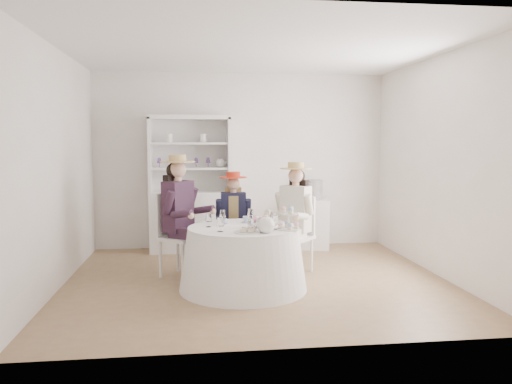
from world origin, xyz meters
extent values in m
plane|color=brown|center=(0.00, 0.00, 0.00)|extent=(4.50, 4.50, 0.00)
plane|color=white|center=(0.00, 0.00, 2.70)|extent=(4.50, 4.50, 0.00)
plane|color=silver|center=(0.00, 2.00, 1.35)|extent=(4.50, 0.00, 4.50)
plane|color=silver|center=(0.00, -2.00, 1.35)|extent=(4.50, 0.00, 4.50)
plane|color=silver|center=(-2.25, 0.00, 1.35)|extent=(0.00, 4.50, 4.50)
plane|color=silver|center=(2.25, 0.00, 1.35)|extent=(0.00, 4.50, 4.50)
cone|color=white|center=(-0.20, -0.32, 0.34)|extent=(1.43, 1.43, 0.68)
cylinder|color=white|center=(-0.20, -0.32, 0.69)|extent=(1.23, 1.23, 0.02)
cube|color=silver|center=(-0.79, 1.75, 0.45)|extent=(1.27, 0.67, 0.90)
cube|color=silver|center=(-0.79, 1.95, 1.45)|extent=(1.19, 0.27, 1.10)
cube|color=silver|center=(-0.79, 1.75, 2.00)|extent=(1.27, 0.67, 0.06)
cube|color=silver|center=(-1.38, 1.75, 1.45)|extent=(0.12, 0.45, 1.10)
cube|color=silver|center=(-0.21, 1.75, 1.45)|extent=(0.12, 0.45, 1.10)
cube|color=silver|center=(-0.79, 1.75, 1.25)|extent=(1.18, 0.61, 0.03)
cube|color=silver|center=(-0.79, 1.75, 1.62)|extent=(1.18, 0.61, 0.03)
sphere|color=white|center=(-0.34, 1.75, 1.33)|extent=(0.14, 0.14, 0.14)
cube|color=silver|center=(1.09, 1.75, 0.38)|extent=(0.57, 0.57, 0.76)
cylinder|color=black|center=(1.09, 1.75, 0.91)|extent=(0.31, 0.31, 0.30)
cube|color=silver|center=(-0.91, 0.30, 0.48)|extent=(0.59, 0.59, 0.04)
cylinder|color=silver|center=(-0.88, 0.06, 0.23)|extent=(0.04, 0.04, 0.47)
cylinder|color=silver|center=(-0.68, 0.33, 0.23)|extent=(0.04, 0.04, 0.47)
cylinder|color=silver|center=(-1.15, 0.26, 0.23)|extent=(0.04, 0.04, 0.47)
cylinder|color=silver|center=(-0.95, 0.53, 0.23)|extent=(0.04, 0.04, 0.47)
cube|color=silver|center=(-1.07, 0.41, 0.76)|extent=(0.26, 0.34, 0.53)
cube|color=black|center=(-0.93, 0.31, 0.87)|extent=(0.40, 0.43, 0.61)
cube|color=black|center=(-0.87, 0.14, 0.56)|extent=(0.37, 0.32, 0.13)
cylinder|color=black|center=(-0.75, 0.06, 0.24)|extent=(0.11, 0.11, 0.49)
cylinder|color=black|center=(-1.02, 0.11, 0.94)|extent=(0.20, 0.19, 0.29)
cube|color=black|center=(-0.75, 0.30, 0.56)|extent=(0.37, 0.32, 0.13)
cylinder|color=black|center=(-0.63, 0.21, 0.24)|extent=(0.11, 0.11, 0.49)
cylinder|color=black|center=(-0.77, 0.46, 0.94)|extent=(0.20, 0.19, 0.29)
cylinder|color=#D8A889|center=(-0.93, 0.31, 1.20)|extent=(0.10, 0.10, 0.08)
sphere|color=#D8A889|center=(-0.93, 0.31, 1.31)|extent=(0.20, 0.20, 0.20)
sphere|color=black|center=(-0.97, 0.34, 1.30)|extent=(0.20, 0.20, 0.20)
cube|color=black|center=(-1.00, 0.36, 1.05)|extent=(0.22, 0.25, 0.40)
cylinder|color=tan|center=(-0.93, 0.31, 1.41)|extent=(0.42, 0.42, 0.01)
cylinder|color=tan|center=(-0.93, 0.31, 1.45)|extent=(0.21, 0.21, 0.08)
cube|color=silver|center=(-0.23, 0.62, 0.40)|extent=(0.37, 0.37, 0.04)
cylinder|color=silver|center=(-0.38, 0.49, 0.20)|extent=(0.03, 0.03, 0.39)
cylinder|color=silver|center=(-0.10, 0.47, 0.20)|extent=(0.03, 0.03, 0.39)
cylinder|color=silver|center=(-0.37, 0.77, 0.20)|extent=(0.03, 0.03, 0.39)
cylinder|color=silver|center=(-0.08, 0.76, 0.20)|extent=(0.03, 0.03, 0.39)
cube|color=silver|center=(-0.22, 0.78, 0.64)|extent=(0.34, 0.04, 0.45)
cube|color=#191A33|center=(-0.23, 0.64, 0.73)|extent=(0.33, 0.19, 0.52)
cube|color=tan|center=(-0.23, 0.64, 0.73)|extent=(0.13, 0.20, 0.45)
cube|color=#191A33|center=(-0.32, 0.52, 0.47)|extent=(0.13, 0.31, 0.11)
cylinder|color=#191A33|center=(-0.32, 0.39, 0.21)|extent=(0.09, 0.09, 0.41)
cylinder|color=#191A33|center=(-0.42, 0.61, 0.80)|extent=(0.09, 0.16, 0.25)
cube|color=#191A33|center=(-0.16, 0.51, 0.47)|extent=(0.13, 0.31, 0.11)
cylinder|color=#191A33|center=(-0.16, 0.39, 0.21)|extent=(0.09, 0.09, 0.41)
cylinder|color=#191A33|center=(-0.05, 0.60, 0.80)|extent=(0.09, 0.16, 0.25)
cylinder|color=#D8A889|center=(-0.23, 0.64, 1.01)|extent=(0.08, 0.08, 0.07)
sphere|color=#D8A889|center=(-0.23, 0.64, 1.11)|extent=(0.17, 0.17, 0.17)
sphere|color=tan|center=(-0.23, 0.68, 1.10)|extent=(0.17, 0.17, 0.17)
cube|color=tan|center=(-0.23, 0.71, 0.89)|extent=(0.22, 0.08, 0.34)
cylinder|color=red|center=(-0.23, 0.64, 1.19)|extent=(0.36, 0.36, 0.01)
cylinder|color=red|center=(-0.23, 0.64, 1.22)|extent=(0.18, 0.18, 0.07)
cube|color=silver|center=(0.51, 0.30, 0.45)|extent=(0.56, 0.56, 0.04)
cylinder|color=silver|center=(0.29, 0.29, 0.22)|extent=(0.04, 0.04, 0.44)
cylinder|color=silver|center=(0.52, 0.08, 0.22)|extent=(0.04, 0.04, 0.44)
cylinder|color=silver|center=(0.50, 0.53, 0.22)|extent=(0.04, 0.04, 0.44)
cylinder|color=silver|center=(0.74, 0.31, 0.22)|extent=(0.04, 0.04, 0.44)
cube|color=silver|center=(0.63, 0.43, 0.71)|extent=(0.30, 0.27, 0.50)
cube|color=beige|center=(0.53, 0.32, 0.81)|extent=(0.40, 0.39, 0.57)
cube|color=beige|center=(0.37, 0.27, 0.52)|extent=(0.32, 0.34, 0.12)
cylinder|color=beige|center=(0.27, 0.17, 0.23)|extent=(0.10, 0.10, 0.46)
cylinder|color=beige|center=(0.35, 0.43, 0.88)|extent=(0.18, 0.19, 0.27)
cube|color=beige|center=(0.50, 0.15, 0.52)|extent=(0.32, 0.34, 0.12)
cylinder|color=beige|center=(0.41, 0.05, 0.23)|extent=(0.10, 0.10, 0.46)
cylinder|color=beige|center=(0.65, 0.15, 0.88)|extent=(0.18, 0.19, 0.27)
cylinder|color=#D8A889|center=(0.53, 0.32, 1.12)|extent=(0.09, 0.09, 0.08)
sphere|color=#D8A889|center=(0.53, 0.32, 1.23)|extent=(0.19, 0.19, 0.19)
sphere|color=black|center=(0.56, 0.35, 1.21)|extent=(0.19, 0.19, 0.19)
cube|color=black|center=(0.58, 0.38, 0.98)|extent=(0.23, 0.22, 0.38)
cylinder|color=tan|center=(0.53, 0.32, 1.32)|extent=(0.40, 0.40, 0.01)
cylinder|color=tan|center=(0.53, 0.32, 1.36)|extent=(0.20, 0.20, 0.08)
cube|color=silver|center=(-0.78, 1.54, 0.41)|extent=(0.37, 0.37, 0.04)
cylinder|color=silver|center=(-0.64, 1.68, 0.20)|extent=(0.03, 0.03, 0.40)
cylinder|color=silver|center=(-0.93, 1.69, 0.20)|extent=(0.03, 0.03, 0.40)
cylinder|color=silver|center=(-0.64, 1.39, 0.20)|extent=(0.03, 0.03, 0.40)
cylinder|color=silver|center=(-0.93, 1.40, 0.20)|extent=(0.03, 0.03, 0.40)
cube|color=silver|center=(-0.78, 1.38, 0.66)|extent=(0.35, 0.03, 0.46)
imported|color=white|center=(-0.40, -0.14, 0.73)|extent=(0.09, 0.09, 0.06)
imported|color=white|center=(-0.14, -0.05, 0.74)|extent=(0.08, 0.08, 0.07)
imported|color=white|center=(0.02, -0.09, 0.74)|extent=(0.08, 0.08, 0.06)
imported|color=white|center=(0.03, -0.35, 0.73)|extent=(0.21, 0.21, 0.05)
sphere|color=#CE679C|center=(0.05, -0.40, 0.78)|extent=(0.06, 0.06, 0.06)
sphere|color=white|center=(0.04, -0.37, 0.78)|extent=(0.06, 0.06, 0.06)
sphere|color=#CE679C|center=(0.02, -0.35, 0.78)|extent=(0.06, 0.06, 0.06)
sphere|color=white|center=(-0.01, -0.35, 0.78)|extent=(0.06, 0.06, 0.06)
sphere|color=#CE679C|center=(-0.04, -0.36, 0.78)|extent=(0.06, 0.06, 0.06)
sphere|color=white|center=(-0.06, -0.38, 0.78)|extent=(0.06, 0.06, 0.06)
sphere|color=#CE679C|center=(-0.06, -0.41, 0.78)|extent=(0.06, 0.06, 0.06)
sphere|color=white|center=(-0.04, -0.44, 0.78)|extent=(0.06, 0.06, 0.06)
sphere|color=#CE679C|center=(-0.01, -0.45, 0.78)|extent=(0.06, 0.06, 0.06)
sphere|color=white|center=(0.02, -0.45, 0.78)|extent=(0.06, 0.06, 0.06)
sphere|color=#CE679C|center=(0.04, -0.43, 0.78)|extent=(0.06, 0.06, 0.06)
sphere|color=white|center=(0.01, -0.71, 0.79)|extent=(0.18, 0.18, 0.18)
cylinder|color=white|center=(0.12, -0.71, 0.80)|extent=(0.11, 0.03, 0.09)
cylinder|color=white|center=(0.01, -0.71, 0.88)|extent=(0.04, 0.04, 0.02)
cylinder|color=white|center=(-0.18, -0.69, 0.71)|extent=(0.27, 0.27, 0.01)
cube|color=beige|center=(-0.24, -0.71, 0.74)|extent=(0.06, 0.04, 0.03)
cube|color=beige|center=(-0.18, -0.69, 0.75)|extent=(0.07, 0.06, 0.03)
cube|color=beige|center=(-0.13, -0.67, 0.74)|extent=(0.08, 0.07, 0.03)
cube|color=beige|center=(-0.21, -0.65, 0.75)|extent=(0.07, 0.07, 0.03)
cube|color=beige|center=(-0.15, -0.73, 0.74)|extent=(0.07, 0.08, 0.03)
cylinder|color=white|center=(0.27, -0.55, 0.71)|extent=(0.26, 0.26, 0.01)
cylinder|color=white|center=(0.27, -0.55, 0.79)|extent=(0.02, 0.02, 0.17)
cylinder|color=white|center=(0.27, -0.55, 0.88)|extent=(0.19, 0.19, 0.01)
camera|label=1|loc=(-0.72, -5.77, 1.64)|focal=35.00mm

